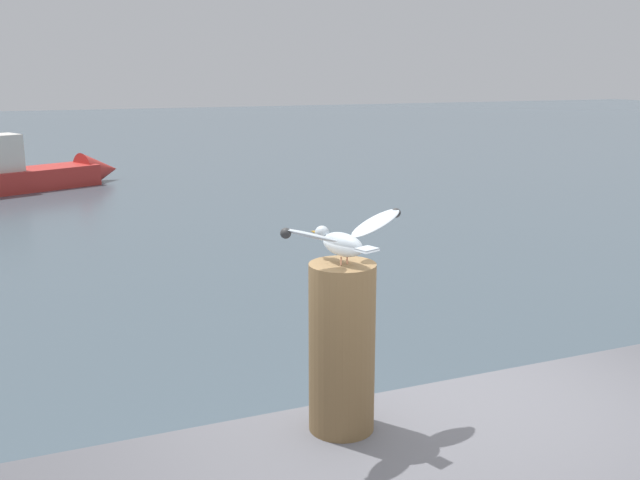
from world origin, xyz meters
name	(u,v)px	position (x,y,z in m)	size (l,w,h in m)	color
mooring_post	(342,348)	(-0.50, -0.26, 2.02)	(0.29, 0.29, 0.76)	brown
seagull	(342,237)	(-0.51, -0.26, 2.52)	(0.66, 0.39, 0.21)	tan
boat_red	(28,174)	(-1.51, 18.28, 0.42)	(5.77, 3.41, 1.79)	#B72D28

